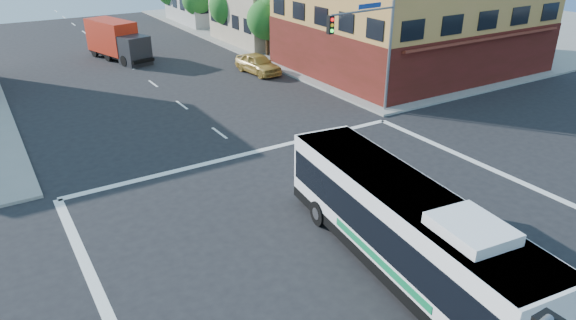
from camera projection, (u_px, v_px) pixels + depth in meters
ground at (360, 238)px, 20.00m from camera, size 120.00×120.00×0.00m
sidewalk_ne at (402, 22)px, 63.72m from camera, size 50.00×50.00×0.15m
signal_mast_ne at (371, 38)px, 30.45m from camera, size 7.91×1.13×8.07m
street_tree_a at (268, 17)px, 45.73m from camera, size 3.60×3.60×5.53m
street_tree_b at (229, 4)px, 51.84m from camera, size 3.80×3.80×5.79m
transit_bus at (403, 227)px, 17.55m from camera, size 3.91×12.10×3.52m
box_truck at (118, 41)px, 45.55m from camera, size 4.08×7.79×3.37m
parked_car at (258, 64)px, 41.70m from camera, size 2.36×4.87×1.60m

